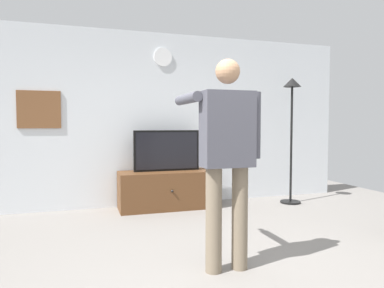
{
  "coord_description": "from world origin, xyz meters",
  "views": [
    {
      "loc": [
        -1.16,
        -2.57,
        1.27
      ],
      "look_at": [
        0.02,
        1.2,
        1.05
      ],
      "focal_mm": 33.0,
      "sensor_mm": 36.0,
      "label": 1
    }
  ],
  "objects_px": {
    "television": "(167,151)",
    "person_standing_nearer_lamp": "(227,151)",
    "tv_stand": "(168,190)",
    "wall_clock": "(163,57)",
    "framed_picture": "(39,109)",
    "floor_lamp": "(292,114)"
  },
  "relations": [
    {
      "from": "tv_stand",
      "to": "floor_lamp",
      "type": "bearing_deg",
      "value": -7.27
    },
    {
      "from": "framed_picture",
      "to": "floor_lamp",
      "type": "xyz_separation_m",
      "value": [
        3.79,
        -0.55,
        -0.05
      ]
    },
    {
      "from": "television",
      "to": "floor_lamp",
      "type": "relative_size",
      "value": 0.5
    },
    {
      "from": "wall_clock",
      "to": "framed_picture",
      "type": "bearing_deg",
      "value": 179.84
    },
    {
      "from": "television",
      "to": "framed_picture",
      "type": "height_order",
      "value": "framed_picture"
    },
    {
      "from": "floor_lamp",
      "to": "framed_picture",
      "type": "bearing_deg",
      "value": 171.77
    },
    {
      "from": "television",
      "to": "framed_picture",
      "type": "relative_size",
      "value": 1.72
    },
    {
      "from": "television",
      "to": "floor_lamp",
      "type": "height_order",
      "value": "floor_lamp"
    },
    {
      "from": "tv_stand",
      "to": "person_standing_nearer_lamp",
      "type": "height_order",
      "value": "person_standing_nearer_lamp"
    },
    {
      "from": "floor_lamp",
      "to": "person_standing_nearer_lamp",
      "type": "height_order",
      "value": "floor_lamp"
    },
    {
      "from": "wall_clock",
      "to": "tv_stand",
      "type": "bearing_deg",
      "value": -90.0
    },
    {
      "from": "television",
      "to": "person_standing_nearer_lamp",
      "type": "xyz_separation_m",
      "value": [
        -0.04,
        -2.42,
        0.17
      ]
    },
    {
      "from": "framed_picture",
      "to": "person_standing_nearer_lamp",
      "type": "height_order",
      "value": "person_standing_nearer_lamp"
    },
    {
      "from": "tv_stand",
      "to": "television",
      "type": "xyz_separation_m",
      "value": [
        -0.0,
        0.05,
        0.59
      ]
    },
    {
      "from": "tv_stand",
      "to": "framed_picture",
      "type": "height_order",
      "value": "framed_picture"
    },
    {
      "from": "tv_stand",
      "to": "person_standing_nearer_lamp",
      "type": "distance_m",
      "value": 2.5
    },
    {
      "from": "television",
      "to": "person_standing_nearer_lamp",
      "type": "distance_m",
      "value": 2.43
    },
    {
      "from": "tv_stand",
      "to": "framed_picture",
      "type": "bearing_deg",
      "value": 170.73
    },
    {
      "from": "framed_picture",
      "to": "person_standing_nearer_lamp",
      "type": "relative_size",
      "value": 0.32
    },
    {
      "from": "wall_clock",
      "to": "floor_lamp",
      "type": "relative_size",
      "value": 0.14
    },
    {
      "from": "wall_clock",
      "to": "television",
      "type": "bearing_deg",
      "value": -90.0
    },
    {
      "from": "tv_stand",
      "to": "person_standing_nearer_lamp",
      "type": "bearing_deg",
      "value": -91.04
    }
  ]
}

